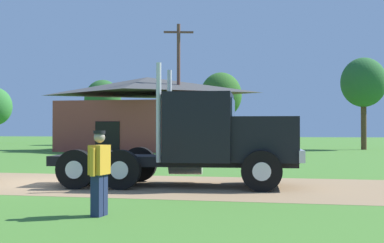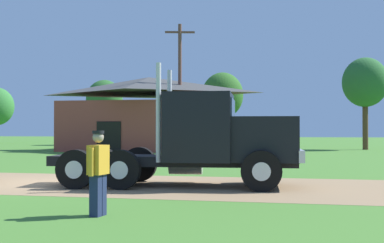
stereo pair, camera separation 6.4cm
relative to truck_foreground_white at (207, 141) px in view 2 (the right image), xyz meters
name	(u,v)px [view 2 (the right image)]	position (x,y,z in m)	size (l,w,h in m)	color
ground_plane	(42,183)	(-5.11, -0.05, -1.29)	(200.00, 200.00, 0.00)	#44782C
dirt_track	(42,182)	(-5.11, -0.05, -1.28)	(120.00, 5.97, 0.01)	#947653
truck_foreground_white	(207,141)	(0.00, 0.00, 0.00)	(7.26, 3.06, 3.43)	black
visitor_walking_mid	(98,170)	(-1.04, -5.46, -0.43)	(0.31, 0.60, 1.60)	gold
shed_building	(149,115)	(-9.10, 24.14, 1.46)	(12.73, 8.40, 5.68)	#974037
utility_pole_far	(180,84)	(-6.26, 22.72, 3.68)	(2.16, 0.69, 9.42)	brown
tree_mid	(104,100)	(-18.10, 37.54, 3.46)	(3.87, 3.87, 6.91)	#513823
tree_right	(222,96)	(-4.93, 34.51, 3.58)	(3.95, 3.95, 7.07)	#513823
tree_far_right	(365,83)	(7.51, 29.39, 4.10)	(3.63, 3.63, 7.44)	#513823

